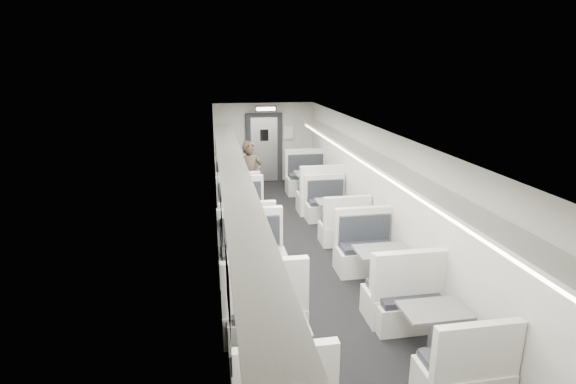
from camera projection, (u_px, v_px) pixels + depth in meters
name	position (u px, v px, depth m)	size (l,w,h in m)	color
room	(304.00, 201.00, 8.00)	(3.24, 12.24, 2.64)	black
booth_left_a	(237.00, 191.00, 11.55)	(1.02, 2.07, 1.10)	silver
booth_left_b	(244.00, 223.00, 9.26)	(1.05, 2.13, 1.14)	silver
booth_left_c	(257.00, 280.00, 6.80)	(1.11, 2.26, 1.21)	silver
booth_left_d	(273.00, 351.00, 5.20)	(1.00, 2.02, 1.08)	silver
booth_right_a	(313.00, 187.00, 11.79)	(1.13, 2.29, 1.22)	silver
booth_right_b	(334.00, 215.00, 9.82)	(0.96, 1.95, 1.04)	silver
booth_right_c	(382.00, 271.00, 7.16)	(1.04, 2.10, 1.12)	silver
booth_right_d	(432.00, 333.00, 5.57)	(0.97, 1.96, 1.05)	silver
passenger	(250.00, 177.00, 10.96)	(0.64, 0.42, 1.75)	black
window_a	(216.00, 157.00, 10.92)	(0.02, 1.18, 0.84)	black
window_b	(218.00, 179.00, 8.84)	(0.02, 1.18, 0.84)	black
window_c	(221.00, 216.00, 6.76)	(0.02, 1.18, 0.84)	black
window_d	(228.00, 284.00, 4.68)	(0.02, 1.18, 0.84)	black
luggage_rack_left	(234.00, 168.00, 7.31)	(0.46, 10.40, 0.09)	silver
luggage_rack_right	(379.00, 162.00, 7.72)	(0.46, 10.40, 0.09)	silver
vestibule_door	(264.00, 148.00, 13.65)	(1.10, 0.13, 2.10)	black
exit_sign	(266.00, 109.00, 12.84)	(0.62, 0.12, 0.16)	black
wall_notice	(289.00, 133.00, 13.63)	(0.32, 0.02, 0.40)	silver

